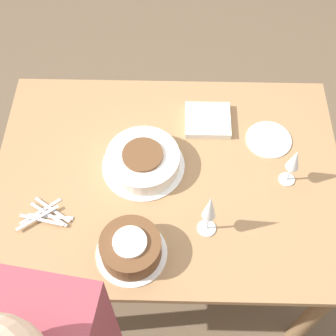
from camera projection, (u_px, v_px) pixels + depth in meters
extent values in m
plane|color=brown|center=(168.00, 252.00, 2.48)|extent=(12.00, 12.00, 0.00)
cube|color=#9E754C|center=(168.00, 177.00, 1.84)|extent=(1.36, 0.99, 0.03)
cylinder|color=brown|center=(21.00, 309.00, 1.94)|extent=(0.07, 0.07, 0.75)
cylinder|color=brown|center=(312.00, 315.00, 1.93)|extent=(0.07, 0.07, 0.75)
cylinder|color=brown|center=(52.00, 145.00, 2.40)|extent=(0.07, 0.07, 0.75)
cylinder|color=brown|center=(288.00, 149.00, 2.38)|extent=(0.07, 0.07, 0.75)
cylinder|color=white|center=(143.00, 165.00, 1.84)|extent=(0.33, 0.33, 0.01)
cylinder|color=white|center=(143.00, 160.00, 1.81)|extent=(0.29, 0.29, 0.07)
cylinder|color=brown|center=(143.00, 155.00, 1.78)|extent=(0.16, 0.16, 0.01)
cylinder|color=white|center=(132.00, 253.00, 1.64)|extent=(0.25, 0.25, 0.01)
cylinder|color=brown|center=(131.00, 248.00, 1.61)|extent=(0.21, 0.21, 0.09)
cylinder|color=white|center=(130.00, 242.00, 1.56)|extent=(0.12, 0.12, 0.01)
cylinder|color=silver|center=(206.00, 228.00, 1.70)|extent=(0.07, 0.07, 0.00)
cylinder|color=silver|center=(208.00, 222.00, 1.65)|extent=(0.01, 0.01, 0.10)
cone|color=silver|center=(210.00, 207.00, 1.56)|extent=(0.05, 0.05, 0.12)
cylinder|color=silver|center=(287.00, 179.00, 1.81)|extent=(0.06, 0.06, 0.00)
cylinder|color=silver|center=(289.00, 173.00, 1.77)|extent=(0.01, 0.01, 0.09)
cone|color=silver|center=(295.00, 159.00, 1.69)|extent=(0.05, 0.05, 0.10)
cylinder|color=white|center=(269.00, 140.00, 1.91)|extent=(0.19, 0.19, 0.01)
cube|color=silver|center=(41.00, 211.00, 1.73)|extent=(0.14, 0.12, 0.00)
cube|color=silver|center=(50.00, 217.00, 1.72)|extent=(0.17, 0.02, 0.00)
cube|color=silver|center=(52.00, 210.00, 1.73)|extent=(0.15, 0.10, 0.00)
cube|color=silver|center=(49.00, 215.00, 1.72)|extent=(0.15, 0.10, 0.00)
cube|color=silver|center=(42.00, 220.00, 1.70)|extent=(0.17, 0.05, 0.00)
cube|color=silver|center=(37.00, 218.00, 1.70)|extent=(0.14, 0.11, 0.00)
cube|color=silver|center=(208.00, 120.00, 1.95)|extent=(0.19, 0.18, 0.03)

